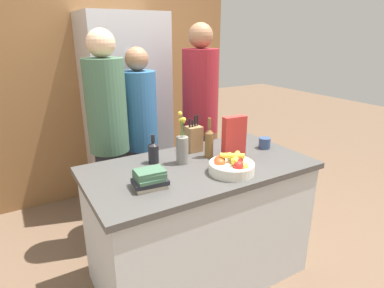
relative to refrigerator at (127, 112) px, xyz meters
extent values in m
plane|color=brown|center=(0.00, -1.42, -0.96)|extent=(14.00, 14.00, 0.00)
cube|color=silver|center=(0.00, -1.42, -0.54)|extent=(1.46, 0.78, 0.86)
cube|color=#474442|center=(0.00, -1.42, -0.09)|extent=(1.52, 0.81, 0.04)
cube|color=olive|center=(0.00, 0.36, 0.34)|extent=(2.72, 0.12, 2.60)
cube|color=#B7B7BC|center=(0.00, 0.00, 0.00)|extent=(0.77, 0.60, 1.93)
cylinder|color=#B7B7BC|center=(-0.06, -0.31, 0.10)|extent=(0.02, 0.02, 1.06)
cylinder|color=silver|center=(0.11, -1.63, -0.04)|extent=(0.29, 0.29, 0.06)
torus|color=silver|center=(0.11, -1.63, -0.01)|extent=(0.29, 0.29, 0.02)
sphere|color=#99B233|center=(0.14, -1.71, -0.01)|extent=(0.07, 0.07, 0.07)
sphere|color=red|center=(0.11, -1.70, 0.00)|extent=(0.07, 0.07, 0.07)
sphere|color=#C64C23|center=(0.07, -1.56, 0.00)|extent=(0.08, 0.08, 0.08)
sphere|color=red|center=(0.16, -1.63, 0.00)|extent=(0.08, 0.08, 0.08)
sphere|color=#C64C23|center=(0.05, -1.59, -0.01)|extent=(0.08, 0.08, 0.08)
cylinder|color=yellow|center=(0.13, -1.62, 0.01)|extent=(0.10, 0.16, 0.03)
cylinder|color=yellow|center=(0.15, -1.63, 0.03)|extent=(0.14, 0.14, 0.03)
cylinder|color=yellow|center=(0.13, -1.62, 0.04)|extent=(0.14, 0.12, 0.03)
cube|color=olive|center=(0.11, -1.17, 0.03)|extent=(0.11, 0.09, 0.19)
cylinder|color=black|center=(0.07, -1.17, 0.15)|extent=(0.01, 0.01, 0.08)
cylinder|color=black|center=(0.10, -1.17, 0.14)|extent=(0.01, 0.01, 0.06)
cylinder|color=black|center=(0.12, -1.16, 0.16)|extent=(0.01, 0.01, 0.09)
cylinder|color=black|center=(0.15, -1.15, 0.16)|extent=(0.01, 0.01, 0.09)
cylinder|color=gray|center=(-0.08, -1.33, 0.03)|extent=(0.08, 0.08, 0.19)
cylinder|color=#477538|center=(-0.07, -1.33, 0.17)|extent=(0.01, 0.02, 0.11)
sphere|color=gold|center=(-0.07, -1.33, 0.22)|extent=(0.03, 0.03, 0.03)
cylinder|color=#477538|center=(-0.08, -1.32, 0.17)|extent=(0.02, 0.01, 0.11)
sphere|color=gold|center=(-0.08, -1.32, 0.23)|extent=(0.04, 0.04, 0.04)
cylinder|color=#477538|center=(-0.09, -1.33, 0.20)|extent=(0.01, 0.03, 0.16)
sphere|color=gold|center=(-0.09, -1.34, 0.28)|extent=(0.03, 0.03, 0.03)
cylinder|color=#477538|center=(-0.08, -1.34, 0.18)|extent=(0.02, 0.01, 0.12)
sphere|color=gold|center=(-0.08, -1.35, 0.24)|extent=(0.03, 0.03, 0.03)
cube|color=red|center=(0.30, -1.40, 0.08)|extent=(0.18, 0.08, 0.29)
cylinder|color=#334770|center=(0.61, -1.39, -0.03)|extent=(0.09, 0.09, 0.08)
torus|color=#334770|center=(0.66, -1.38, -0.03)|extent=(0.06, 0.03, 0.06)
cube|color=#B7A88E|center=(-0.42, -1.56, -0.06)|extent=(0.19, 0.14, 0.02)
cube|color=#232328|center=(-0.42, -1.56, -0.03)|extent=(0.21, 0.15, 0.03)
cube|color=#3D6047|center=(-0.42, -1.56, -0.01)|extent=(0.16, 0.15, 0.02)
cube|color=#3D6047|center=(-0.42, -1.55, 0.01)|extent=(0.18, 0.16, 0.03)
cube|color=#3D6047|center=(-0.42, -1.56, 0.03)|extent=(0.17, 0.13, 0.02)
cylinder|color=brown|center=(0.14, -1.33, 0.02)|extent=(0.06, 0.06, 0.18)
cone|color=brown|center=(0.14, -1.33, 0.13)|extent=(0.06, 0.06, 0.03)
cylinder|color=brown|center=(0.14, -1.33, 0.18)|extent=(0.02, 0.02, 0.07)
cylinder|color=black|center=(-0.25, -1.23, -0.01)|extent=(0.07, 0.07, 0.12)
cone|color=black|center=(-0.25, -1.23, 0.07)|extent=(0.07, 0.07, 0.02)
cylinder|color=black|center=(-0.25, -1.23, 0.11)|extent=(0.03, 0.03, 0.05)
cube|color=#383842|center=(-0.40, -0.73, -0.54)|extent=(0.27, 0.21, 0.86)
cylinder|color=#42664C|center=(-0.40, -0.73, 0.25)|extent=(0.31, 0.31, 0.71)
sphere|color=#DBAD89|center=(-0.40, -0.73, 0.71)|extent=(0.21, 0.21, 0.21)
cube|color=#383842|center=(-0.09, -0.62, -0.57)|extent=(0.27, 0.23, 0.79)
cylinder|color=#2D6093|center=(-0.09, -0.62, 0.15)|extent=(0.29, 0.29, 0.66)
sphere|color=#996B4C|center=(-0.09, -0.62, 0.58)|extent=(0.19, 0.19, 0.19)
cube|color=#383842|center=(0.45, -0.70, -0.52)|extent=(0.29, 0.25, 0.88)
cylinder|color=maroon|center=(0.45, -0.70, 0.28)|extent=(0.32, 0.32, 0.73)
sphere|color=#996B4C|center=(0.45, -0.70, 0.75)|extent=(0.21, 0.21, 0.21)
camera|label=1|loc=(-1.06, -3.12, 0.78)|focal=30.00mm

